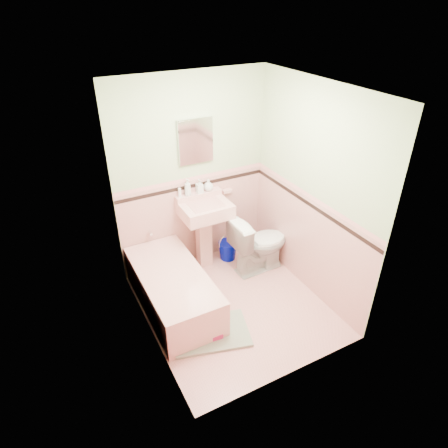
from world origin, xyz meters
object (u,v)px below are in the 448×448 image
soap_bottle_right (208,185)px  bucket (228,250)px  soap_bottle_mid (199,186)px  shoe (216,336)px  soap_bottle_left (188,187)px  toilet (259,243)px  bathtub (173,291)px  medicine_cabinet (195,141)px  sink (206,236)px

soap_bottle_right → bucket: size_ratio=0.60×
bucket → soap_bottle_mid: bearing=153.9°
shoe → soap_bottle_left: bearing=82.0°
toilet → bucket: (-0.26, 0.39, -0.26)m
bathtub → shoe: (0.20, -0.72, -0.16)m
soap_bottle_right → bucket: soap_bottle_right is taller
medicine_cabinet → soap_bottle_right: medicine_cabinet is taller
soap_bottle_right → bucket: bearing=-38.4°
medicine_cabinet → bucket: size_ratio=2.11×
sink → soap_bottle_left: soap_bottle_left is taller
bathtub → shoe: size_ratio=10.51×
soap_bottle_left → soap_bottle_right: soap_bottle_left is taller
bucket → sink: bearing=-176.4°
soap_bottle_left → soap_bottle_right: bearing=0.0°
toilet → bucket: toilet is taller
medicine_cabinet → shoe: (-0.48, -1.46, -1.64)m
sink → soap_bottle_right: soap_bottle_right is taller
bathtub → medicine_cabinet: size_ratio=2.74×
sink → soap_bottle_right: size_ratio=6.21×
toilet → soap_bottle_left: bearing=51.9°
sink → medicine_cabinet: medicine_cabinet is taller
sink → medicine_cabinet: 1.24m
bathtub → toilet: bearing=7.2°
soap_bottle_left → soap_bottle_mid: soap_bottle_left is taller
bucket → shoe: size_ratio=1.82×
soap_bottle_mid → bucket: (0.32, -0.16, -0.99)m
medicine_cabinet → shoe: size_ratio=3.84×
medicine_cabinet → toilet: 1.55m
sink → soap_bottle_right: 0.67m
medicine_cabinet → bucket: (0.34, -0.19, -1.57)m
soap_bottle_left → bucket: 1.13m
medicine_cabinet → soap_bottle_right: (0.14, -0.03, -0.59)m
soap_bottle_mid → bucket: size_ratio=0.68×
soap_bottle_mid → soap_bottle_right: size_ratio=1.13×
bucket → toilet: bearing=-56.3°
sink → soap_bottle_mid: 0.66m
soap_bottle_mid → soap_bottle_left: bearing=180.0°
bathtub → bucket: (1.02, 0.55, -0.10)m
toilet → shoe: size_ratio=5.50×
shoe → bucket: bearing=62.4°
sink → shoe: sink is taller
sink → bathtub: bearing=-142.1°
soap_bottle_mid → toilet: bearing=-43.2°
bucket → shoe: (-0.83, -1.27, -0.07)m
bathtub → soap_bottle_left: bearing=52.9°
sink → soap_bottle_left: bearing=128.6°
soap_bottle_right → bucket: 1.01m
sink → soap_bottle_right: (0.14, 0.18, 0.63)m
sink → soap_bottle_mid: bearing=84.5°
medicine_cabinet → soap_bottle_left: medicine_cabinet is taller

